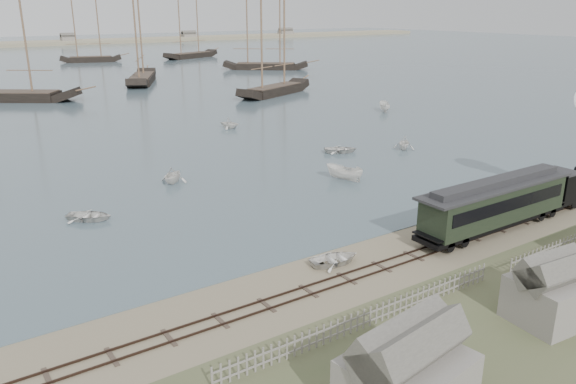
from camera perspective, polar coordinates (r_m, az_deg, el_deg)
ground at (r=39.99m, az=8.58°, el=-6.17°), size 600.00×600.00×0.00m
rail_track at (r=38.67m, az=10.59°, el=-7.10°), size 120.00×1.80×0.16m
picket_fence_west at (r=31.52m, az=8.37°, el=-13.32°), size 19.00×0.10×1.20m
picket_fence_east at (r=45.17m, az=27.10°, el=-5.15°), size 15.00×0.10×1.20m
shed_mid at (r=34.80m, az=24.82°, el=-11.72°), size 4.00×3.50×3.60m
passenger_coach at (r=45.43m, az=20.31°, el=-1.00°), size 15.05×2.90×3.65m
beached_dinghy at (r=37.99m, az=4.78°, el=-6.77°), size 2.96×3.82×0.73m
rowboat_0 at (r=47.92m, az=-19.54°, el=-2.28°), size 4.33×4.47×0.76m
rowboat_1 at (r=55.75m, az=-11.63°, el=1.72°), size 4.04×4.08×1.63m
rowboat_2 at (r=55.73m, az=5.72°, el=1.95°), size 4.17×3.07×1.51m
rowboat_3 at (r=66.53m, az=5.37°, el=4.34°), size 4.35×4.75×0.80m
rowboat_4 at (r=69.19m, az=11.72°, el=4.91°), size 3.88×3.95×1.58m
rowboat_5 at (r=94.26m, az=9.76°, el=8.53°), size 4.22×3.55×1.57m
rowboat_7 at (r=80.04m, az=-5.98°, el=6.98°), size 3.87×3.75×1.56m
schooner_2 at (r=114.83m, az=-27.09°, el=13.20°), size 23.76×19.37×20.00m
schooner_3 at (r=132.42m, az=-14.94°, el=14.97°), size 14.48×22.23×20.00m
schooner_4 at (r=110.40m, az=-1.39°, el=15.00°), size 20.21×12.19×20.00m
schooner_5 at (r=157.06m, az=-2.34°, el=15.97°), size 21.56×18.09×20.00m
schooner_8 at (r=188.25m, az=-19.68°, el=15.36°), size 18.47×9.11×20.00m
schooner_9 at (r=195.71m, az=-9.96°, el=16.18°), size 22.03×12.50×20.00m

